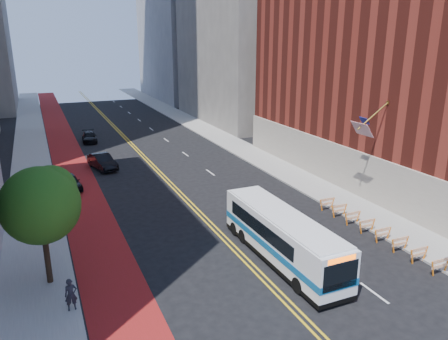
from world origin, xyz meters
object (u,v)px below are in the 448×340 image
car_a (69,182)px  car_c (89,137)px  pedestrian (71,295)px  transit_bus (281,236)px  street_tree (41,202)px  car_b (102,162)px

car_a → car_c: bearing=69.0°
pedestrian → transit_bus: bearing=-1.4°
street_tree → car_c: (6.44, 35.04, -4.26)m
transit_bus → car_a: (-10.91, 19.11, -0.91)m
transit_bus → car_c: size_ratio=2.51×
street_tree → car_a: street_tree is taller
car_b → pedestrian: 25.52m
transit_bus → car_b: bearing=105.9°
transit_bus → car_a: bearing=119.2°
street_tree → car_b: size_ratio=1.39×
pedestrian → car_a: bearing=81.5°
street_tree → transit_bus: size_ratio=0.60×
car_a → pedestrian: 19.75m
street_tree → pedestrian: bearing=-75.6°
street_tree → car_c: street_tree is taller
transit_bus → car_c: bearing=99.8°
pedestrian → car_c: bearing=77.6°
transit_bus → car_c: (-6.85, 37.75, -0.96)m
car_a → car_b: 6.47m
car_a → street_tree: bearing=-107.0°
transit_bus → pedestrian: size_ratio=6.63×
street_tree → transit_bus: street_tree is taller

